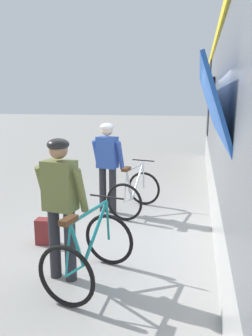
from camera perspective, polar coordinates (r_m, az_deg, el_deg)
name	(u,v)px	position (r m, az deg, el deg)	size (l,w,h in m)	color
ground_plane	(136,236)	(5.45, 1.77, -11.87)	(80.00, 80.00, 0.00)	gray
cyclist_near_in_olive	(60,197)	(3.97, -11.39, -5.06)	(0.64, 0.36, 1.76)	#232328
cyclist_far_in_blue	(107,160)	(6.29, -3.27, 1.43)	(0.65, 0.39, 1.76)	#232328
bicycle_near_teal	(89,252)	(4.05, -6.41, -14.47)	(0.90, 1.19, 0.99)	black
bicycle_far_silver	(135,193)	(6.42, 1.52, -4.32)	(0.90, 1.19, 0.99)	black
backpack_on_platform	(45,231)	(5.27, -13.91, -10.72)	(0.28, 0.18, 0.40)	maroon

